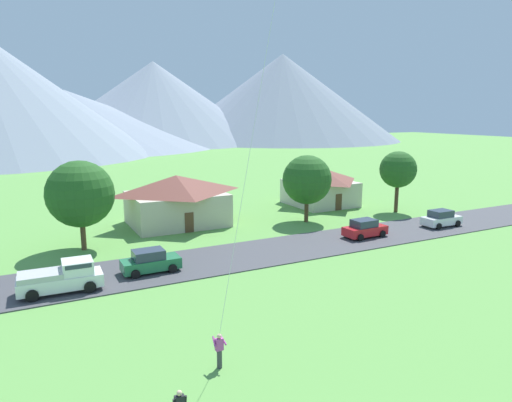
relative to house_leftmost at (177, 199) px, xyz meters
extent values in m
cube|color=#424247|center=(-1.88, -13.05, -2.66)|extent=(160.00, 7.12, 0.08)
cone|color=gray|center=(87.64, 127.31, 15.14)|extent=(98.37, 98.37, 35.68)
cone|color=gray|center=(1.20, 125.45, 6.86)|extent=(103.59, 103.59, 19.11)
cone|color=gray|center=(35.06, 136.94, 12.85)|extent=(90.60, 90.60, 31.10)
cube|color=beige|center=(0.00, 0.00, -1.02)|extent=(9.45, 7.67, 3.36)
pyramid|color=brown|center=(0.00, 0.00, 1.59)|extent=(10.20, 8.29, 1.85)
cube|color=brown|center=(0.00, -3.86, -1.70)|extent=(0.90, 0.06, 2.00)
cube|color=beige|center=(19.45, 1.82, -1.17)|extent=(7.18, 7.83, 3.06)
pyramid|color=brown|center=(19.45, 1.82, 1.21)|extent=(7.76, 8.46, 1.69)
cube|color=brown|center=(19.45, -2.12, -1.70)|extent=(0.90, 0.06, 2.00)
cylinder|color=#4C3823|center=(24.96, -5.94, -0.96)|extent=(0.44, 0.44, 3.47)
sphere|color=#23561E|center=(24.96, -5.94, 2.37)|extent=(4.26, 4.26, 4.26)
cylinder|color=brown|center=(-9.98, -5.19, -1.32)|extent=(0.44, 0.44, 2.76)
sphere|color=#23561E|center=(-9.98, -5.19, 2.18)|extent=(5.65, 5.65, 5.65)
cylinder|color=#4C3823|center=(12.72, -5.30, -1.39)|extent=(0.44, 0.44, 2.62)
sphere|color=#23561E|center=(12.72, -5.30, 1.89)|extent=(5.23, 5.23, 5.23)
cube|color=#237042|center=(-6.36, -13.62, -2.02)|extent=(4.21, 1.82, 0.80)
cube|color=#2D3847|center=(-6.51, -13.62, -1.28)|extent=(2.21, 1.59, 0.68)
cylinder|color=black|center=(-5.01, -12.70, -2.30)|extent=(0.64, 0.24, 0.64)
cylinder|color=black|center=(-5.02, -14.54, -2.30)|extent=(0.64, 0.24, 0.64)
cylinder|color=black|center=(-7.71, -12.69, -2.30)|extent=(0.64, 0.24, 0.64)
cylinder|color=black|center=(-7.72, -14.53, -2.30)|extent=(0.64, 0.24, 0.64)
cube|color=red|center=(14.08, -13.21, -2.02)|extent=(4.24, 1.90, 0.80)
cube|color=#2D3847|center=(13.93, -13.22, -1.28)|extent=(2.24, 1.64, 0.68)
cylinder|color=black|center=(15.41, -12.26, -2.30)|extent=(0.65, 0.26, 0.64)
cylinder|color=black|center=(15.45, -14.10, -2.30)|extent=(0.65, 0.26, 0.64)
cylinder|color=black|center=(12.71, -12.33, -2.30)|extent=(0.65, 0.26, 0.64)
cylinder|color=black|center=(12.75, -14.16, -2.30)|extent=(0.65, 0.26, 0.64)
cube|color=white|center=(23.85, -13.56, -2.02)|extent=(4.22, 1.86, 0.80)
cube|color=#2D3847|center=(23.70, -13.56, -1.28)|extent=(2.22, 1.61, 0.68)
cylinder|color=black|center=(25.21, -12.66, -2.30)|extent=(0.64, 0.25, 0.64)
cylinder|color=black|center=(25.19, -14.50, -2.30)|extent=(0.64, 0.25, 0.64)
cylinder|color=black|center=(22.51, -12.62, -2.30)|extent=(0.64, 0.25, 0.64)
cylinder|color=black|center=(22.49, -14.46, -2.30)|extent=(0.64, 0.25, 0.64)
cube|color=white|center=(-12.60, -14.71, -1.94)|extent=(5.26, 2.17, 0.84)
cube|color=white|center=(-11.50, -14.75, -1.07)|extent=(1.96, 1.90, 0.90)
cube|color=#2D3847|center=(-11.50, -14.75, -0.80)|extent=(1.68, 1.93, 0.28)
cube|color=#B7B7B7|center=(-13.75, -14.67, -1.34)|extent=(2.76, 2.05, 0.36)
cylinder|color=black|center=(-10.86, -13.75, -2.24)|extent=(0.77, 0.31, 0.76)
cylinder|color=black|center=(-10.93, -15.79, -2.24)|extent=(0.77, 0.31, 0.76)
cylinder|color=black|center=(-14.26, -13.63, -2.24)|extent=(0.77, 0.31, 0.76)
cylinder|color=black|center=(-14.33, -15.67, -2.24)|extent=(0.77, 0.31, 0.76)
cylinder|color=#3D3D42|center=(-6.90, -27.83, -2.26)|extent=(0.24, 0.24, 0.88)
cube|color=#B7479E|center=(-6.90, -27.83, -1.53)|extent=(0.36, 0.22, 0.58)
sphere|color=beige|center=(-6.90, -27.83, -1.13)|extent=(0.21, 0.21, 0.21)
cylinder|color=#B7479E|center=(-7.12, -27.77, -1.39)|extent=(0.18, 0.55, 0.37)
cylinder|color=#B7479E|center=(-6.68, -27.77, -1.39)|extent=(0.18, 0.55, 0.37)
cylinder|color=silver|center=(-4.92, -27.06, 7.20)|extent=(4.00, 1.56, 16.69)
sphere|color=beige|center=(-9.88, -31.18, -1.13)|extent=(0.21, 0.21, 0.21)
cylinder|color=black|center=(-9.66, -31.18, -1.58)|extent=(0.12, 0.18, 0.59)
camera|label=1|loc=(-14.35, -45.94, 8.91)|focal=32.40mm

